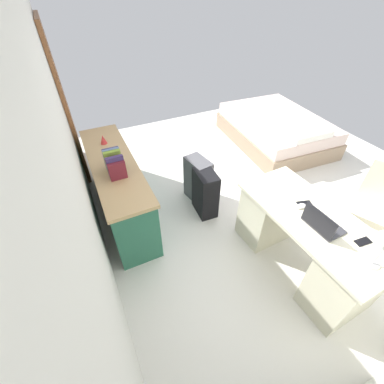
{
  "coord_description": "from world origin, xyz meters",
  "views": [
    {
      "loc": [
        -2.1,
        1.98,
        2.4
      ],
      "look_at": [
        -0.22,
        1.07,
        0.6
      ],
      "focal_mm": 24.05,
      "sensor_mm": 36.0,
      "label": 1
    }
  ],
  "objects_px": {
    "office_chair": "(373,211)",
    "cell_phone_near_laptop": "(363,242)",
    "laptop": "(322,224)",
    "computer_mouse": "(301,206)",
    "cell_phone_by_mouse": "(304,203)",
    "credenza": "(119,188)",
    "desk_lamp": "(383,238)",
    "figurine_small": "(103,139)",
    "bed": "(276,130)",
    "suitcase_black": "(205,193)",
    "suitcase_spare_grey": "(198,180)",
    "desk": "(304,241)"
  },
  "relations": [
    {
      "from": "office_chair",
      "to": "cell_phone_near_laptop",
      "type": "distance_m",
      "value": 0.93
    },
    {
      "from": "laptop",
      "to": "computer_mouse",
      "type": "distance_m",
      "value": 0.27
    },
    {
      "from": "cell_phone_by_mouse",
      "to": "credenza",
      "type": "bearing_deg",
      "value": 63.14
    },
    {
      "from": "office_chair",
      "to": "cell_phone_by_mouse",
      "type": "xyz_separation_m",
      "value": [
        0.2,
        0.91,
        0.31
      ]
    },
    {
      "from": "desk_lamp",
      "to": "figurine_small",
      "type": "bearing_deg",
      "value": 30.33
    },
    {
      "from": "bed",
      "to": "suitcase_black",
      "type": "height_order",
      "value": "suitcase_black"
    },
    {
      "from": "suitcase_black",
      "to": "credenza",
      "type": "bearing_deg",
      "value": 69.23
    },
    {
      "from": "suitcase_spare_grey",
      "to": "computer_mouse",
      "type": "bearing_deg",
      "value": -170.05
    },
    {
      "from": "suitcase_spare_grey",
      "to": "laptop",
      "type": "relative_size",
      "value": 1.94
    },
    {
      "from": "suitcase_spare_grey",
      "to": "cell_phone_by_mouse",
      "type": "distance_m",
      "value": 1.4
    },
    {
      "from": "desk",
      "to": "cell_phone_near_laptop",
      "type": "height_order",
      "value": "cell_phone_near_laptop"
    },
    {
      "from": "computer_mouse",
      "to": "cell_phone_near_laptop",
      "type": "height_order",
      "value": "computer_mouse"
    },
    {
      "from": "cell_phone_near_laptop",
      "to": "cell_phone_by_mouse",
      "type": "relative_size",
      "value": 1.0
    },
    {
      "from": "desk",
      "to": "suitcase_black",
      "type": "distance_m",
      "value": 1.24
    },
    {
      "from": "bed",
      "to": "figurine_small",
      "type": "xyz_separation_m",
      "value": [
        -0.16,
        2.94,
        0.6
      ]
    },
    {
      "from": "suitcase_spare_grey",
      "to": "computer_mouse",
      "type": "relative_size",
      "value": 6.14
    },
    {
      "from": "cell_phone_by_mouse",
      "to": "office_chair",
      "type": "bearing_deg",
      "value": -86.28
    },
    {
      "from": "suitcase_black",
      "to": "laptop",
      "type": "relative_size",
      "value": 1.92
    },
    {
      "from": "desk",
      "to": "suitcase_black",
      "type": "relative_size",
      "value": 2.4
    },
    {
      "from": "laptop",
      "to": "cell_phone_by_mouse",
      "type": "xyz_separation_m",
      "value": [
        0.28,
        -0.1,
        -0.04
      ]
    },
    {
      "from": "office_chair",
      "to": "laptop",
      "type": "xyz_separation_m",
      "value": [
        -0.08,
        1.0,
        0.35
      ]
    },
    {
      "from": "laptop",
      "to": "desk_lamp",
      "type": "bearing_deg",
      "value": -169.88
    },
    {
      "from": "office_chair",
      "to": "suitcase_spare_grey",
      "type": "relative_size",
      "value": 1.53
    },
    {
      "from": "office_chair",
      "to": "suitcase_black",
      "type": "bearing_deg",
      "value": 51.02
    },
    {
      "from": "figurine_small",
      "to": "computer_mouse",
      "type": "bearing_deg",
      "value": -142.35
    },
    {
      "from": "credenza",
      "to": "suitcase_black",
      "type": "distance_m",
      "value": 1.06
    },
    {
      "from": "office_chair",
      "to": "cell_phone_by_mouse",
      "type": "relative_size",
      "value": 6.91
    },
    {
      "from": "cell_phone_by_mouse",
      "to": "figurine_small",
      "type": "bearing_deg",
      "value": 55.53
    },
    {
      "from": "laptop",
      "to": "computer_mouse",
      "type": "relative_size",
      "value": 3.17
    },
    {
      "from": "figurine_small",
      "to": "desk",
      "type": "bearing_deg",
      "value": -144.09
    },
    {
      "from": "credenza",
      "to": "figurine_small",
      "type": "relative_size",
      "value": 16.36
    },
    {
      "from": "credenza",
      "to": "laptop",
      "type": "distance_m",
      "value": 2.23
    },
    {
      "from": "bed",
      "to": "cell_phone_by_mouse",
      "type": "distance_m",
      "value": 2.52
    },
    {
      "from": "suitcase_black",
      "to": "suitcase_spare_grey",
      "type": "height_order",
      "value": "suitcase_spare_grey"
    },
    {
      "from": "laptop",
      "to": "figurine_small",
      "type": "relative_size",
      "value": 2.88
    },
    {
      "from": "desk",
      "to": "credenza",
      "type": "height_order",
      "value": "credenza"
    },
    {
      "from": "credenza",
      "to": "suitcase_black",
      "type": "relative_size",
      "value": 2.95
    },
    {
      "from": "credenza",
      "to": "computer_mouse",
      "type": "relative_size",
      "value": 18.0
    },
    {
      "from": "credenza",
      "to": "cell_phone_near_laptop",
      "type": "distance_m",
      "value": 2.55
    },
    {
      "from": "suitcase_spare_grey",
      "to": "figurine_small",
      "type": "xyz_separation_m",
      "value": [
        0.61,
        1.0,
        0.54
      ]
    },
    {
      "from": "computer_mouse",
      "to": "figurine_small",
      "type": "height_order",
      "value": "figurine_small"
    },
    {
      "from": "suitcase_spare_grey",
      "to": "desk_lamp",
      "type": "bearing_deg",
      "value": -175.34
    },
    {
      "from": "suitcase_spare_grey",
      "to": "desk_lamp",
      "type": "distance_m",
      "value": 2.09
    },
    {
      "from": "office_chair",
      "to": "desk_lamp",
      "type": "xyz_separation_m",
      "value": [
        -0.48,
        0.93,
        0.56
      ]
    },
    {
      "from": "office_chair",
      "to": "suitcase_spare_grey",
      "type": "distance_m",
      "value": 2.02
    },
    {
      "from": "desk",
      "to": "credenza",
      "type": "xyz_separation_m",
      "value": [
        1.58,
        1.46,
        0.02
      ]
    },
    {
      "from": "suitcase_black",
      "to": "computer_mouse",
      "type": "distance_m",
      "value": 1.18
    },
    {
      "from": "desk",
      "to": "cell_phone_by_mouse",
      "type": "height_order",
      "value": "cell_phone_by_mouse"
    },
    {
      "from": "laptop",
      "to": "cell_phone_near_laptop",
      "type": "height_order",
      "value": "laptop"
    },
    {
      "from": "suitcase_black",
      "to": "desk_lamp",
      "type": "height_order",
      "value": "desk_lamp"
    }
  ]
}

